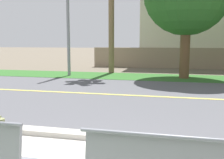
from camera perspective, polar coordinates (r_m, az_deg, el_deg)
The scene contains 7 objects.
ground_plane at distance 10.40m, azimuth 6.81°, elevation -1.90°, with size 140.00×140.00×0.00m, color #665B4C.
curb_edge at distance 4.98m, azimuth -0.66°, elevation -12.32°, with size 44.00×0.30×0.11m, color #ADA89E.
street_asphalt at distance 8.94m, azimuth 5.73°, elevation -3.50°, with size 52.00×8.00×0.01m, color #515156.
road_centre_line at distance 8.94m, azimuth 5.73°, elevation -3.47°, with size 48.00×0.14×0.01m, color #E0CC4C.
far_verge_grass at distance 13.76m, azimuth 8.40°, elevation 0.54°, with size 48.00×2.80×0.02m, color #2D6026.
garden_wall at distance 18.62m, azimuth 15.93°, elevation 4.40°, with size 13.00×0.36×1.40m, color gray.
house_across_street at distance 22.04m, azimuth 21.44°, elevation 12.23°, with size 11.59×6.91×7.11m.
Camera 1 is at (1.12, -2.19, 1.79)m, focal length 42.56 mm.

